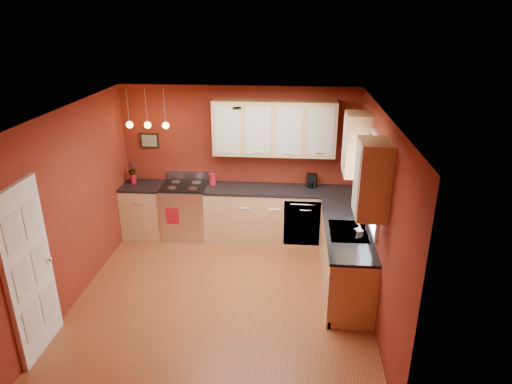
# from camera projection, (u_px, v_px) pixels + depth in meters

# --- Properties ---
(floor) EXTENTS (4.20, 4.20, 0.00)m
(floor) POSITION_uv_depth(u_px,v_px,m) (223.00, 296.00, 6.40)
(floor) COLOR brown
(floor) RESTS_ON ground
(ceiling) EXTENTS (4.00, 4.20, 0.02)m
(ceiling) POSITION_uv_depth(u_px,v_px,m) (217.00, 112.00, 5.44)
(ceiling) COLOR beige
(ceiling) RESTS_ON wall_back
(wall_back) EXTENTS (4.00, 0.02, 2.60)m
(wall_back) POSITION_uv_depth(u_px,v_px,m) (239.00, 162.00, 7.86)
(wall_back) COLOR maroon
(wall_back) RESTS_ON floor
(wall_front) EXTENTS (4.00, 0.02, 2.60)m
(wall_front) POSITION_uv_depth(u_px,v_px,m) (183.00, 310.00, 3.98)
(wall_front) COLOR maroon
(wall_front) RESTS_ON floor
(wall_left) EXTENTS (0.02, 4.20, 2.60)m
(wall_left) POSITION_uv_depth(u_px,v_px,m) (72.00, 206.00, 6.08)
(wall_left) COLOR maroon
(wall_left) RESTS_ON floor
(wall_right) EXTENTS (0.02, 4.20, 2.60)m
(wall_right) POSITION_uv_depth(u_px,v_px,m) (377.00, 217.00, 5.76)
(wall_right) COLOR maroon
(wall_right) RESTS_ON floor
(base_cabinets_back_left) EXTENTS (0.70, 0.60, 0.90)m
(base_cabinets_back_left) POSITION_uv_depth(u_px,v_px,m) (145.00, 211.00, 8.03)
(base_cabinets_back_left) COLOR tan
(base_cabinets_back_left) RESTS_ON floor
(base_cabinets_back_right) EXTENTS (2.54, 0.60, 0.90)m
(base_cabinets_back_right) POSITION_uv_depth(u_px,v_px,m) (280.00, 215.00, 7.85)
(base_cabinets_back_right) COLOR tan
(base_cabinets_back_right) RESTS_ON floor
(base_cabinets_right) EXTENTS (0.60, 2.10, 0.90)m
(base_cabinets_right) POSITION_uv_depth(u_px,v_px,m) (345.00, 257.00, 6.52)
(base_cabinets_right) COLOR tan
(base_cabinets_right) RESTS_ON floor
(counter_back_left) EXTENTS (0.70, 0.62, 0.04)m
(counter_back_left) POSITION_uv_depth(u_px,v_px,m) (143.00, 186.00, 7.86)
(counter_back_left) COLOR black
(counter_back_left) RESTS_ON base_cabinets_back_left
(counter_back_right) EXTENTS (2.54, 0.62, 0.04)m
(counter_back_right) POSITION_uv_depth(u_px,v_px,m) (281.00, 190.00, 7.67)
(counter_back_right) COLOR black
(counter_back_right) RESTS_ON base_cabinets_back_right
(counter_right) EXTENTS (0.62, 2.10, 0.04)m
(counter_right) POSITION_uv_depth(u_px,v_px,m) (347.00, 227.00, 6.35)
(counter_right) COLOR black
(counter_right) RESTS_ON base_cabinets_right
(gas_range) EXTENTS (0.76, 0.64, 1.11)m
(gas_range) POSITION_uv_depth(u_px,v_px,m) (186.00, 210.00, 7.96)
(gas_range) COLOR silver
(gas_range) RESTS_ON floor
(dishwasher_front) EXTENTS (0.60, 0.02, 0.80)m
(dishwasher_front) POSITION_uv_depth(u_px,v_px,m) (302.00, 223.00, 7.55)
(dishwasher_front) COLOR silver
(dishwasher_front) RESTS_ON base_cabinets_back_right
(sink) EXTENTS (0.50, 0.70, 0.33)m
(sink) POSITION_uv_depth(u_px,v_px,m) (348.00, 233.00, 6.21)
(sink) COLOR gray
(sink) RESTS_ON counter_right
(window) EXTENTS (0.06, 1.02, 1.22)m
(window) POSITION_uv_depth(u_px,v_px,m) (374.00, 180.00, 5.90)
(window) COLOR white
(window) RESTS_ON wall_right
(door_left_wall) EXTENTS (0.12, 0.82, 2.05)m
(door_left_wall) POSITION_uv_depth(u_px,v_px,m) (29.00, 272.00, 5.07)
(door_left_wall) COLOR white
(door_left_wall) RESTS_ON floor
(upper_cabinets_back) EXTENTS (2.00, 0.35, 0.90)m
(upper_cabinets_back) POSITION_uv_depth(u_px,v_px,m) (274.00, 128.00, 7.41)
(upper_cabinets_back) COLOR tan
(upper_cabinets_back) RESTS_ON wall_back
(upper_cabinets_right) EXTENTS (0.35, 1.95, 0.90)m
(upper_cabinets_right) POSITION_uv_depth(u_px,v_px,m) (364.00, 160.00, 5.84)
(upper_cabinets_right) COLOR tan
(upper_cabinets_right) RESTS_ON wall_right
(wall_picture) EXTENTS (0.32, 0.03, 0.26)m
(wall_picture) POSITION_uv_depth(u_px,v_px,m) (150.00, 140.00, 7.84)
(wall_picture) COLOR black
(wall_picture) RESTS_ON wall_back
(pendant_lights) EXTENTS (0.71, 0.11, 0.66)m
(pendant_lights) POSITION_uv_depth(u_px,v_px,m) (148.00, 125.00, 7.39)
(pendant_lights) COLOR gray
(pendant_lights) RESTS_ON ceiling
(red_canister) EXTENTS (0.13, 0.13, 0.20)m
(red_canister) POSITION_uv_depth(u_px,v_px,m) (212.00, 179.00, 7.82)
(red_canister) COLOR #A61123
(red_canister) RESTS_ON counter_back_right
(red_vase) EXTENTS (0.10, 0.10, 0.16)m
(red_vase) POSITION_uv_depth(u_px,v_px,m) (133.00, 179.00, 7.89)
(red_vase) COLOR #A61123
(red_vase) RESTS_ON counter_back_left
(flowers) EXTENTS (0.14, 0.14, 0.22)m
(flowers) POSITION_uv_depth(u_px,v_px,m) (132.00, 169.00, 7.83)
(flowers) COLOR #A61123
(flowers) RESTS_ON red_vase
(coffee_maker) EXTENTS (0.18, 0.18, 0.23)m
(coffee_maker) POSITION_uv_depth(u_px,v_px,m) (312.00, 181.00, 7.70)
(coffee_maker) COLOR black
(coffee_maker) RESTS_ON counter_back_right
(soap_pump) EXTENTS (0.12, 0.12, 0.21)m
(soap_pump) POSITION_uv_depth(u_px,v_px,m) (358.00, 232.00, 5.94)
(soap_pump) COLOR white
(soap_pump) RESTS_ON counter_right
(dish_towel) EXTENTS (0.22, 0.01, 0.30)m
(dish_towel) POSITION_uv_depth(u_px,v_px,m) (172.00, 216.00, 7.65)
(dish_towel) COLOR #A61123
(dish_towel) RESTS_ON gas_range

